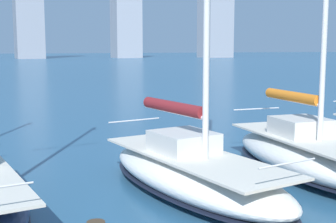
{
  "coord_description": "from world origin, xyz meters",
  "views": [
    {
      "loc": [
        4.8,
        5.0,
        3.91
      ],
      "look_at": [
        -0.1,
        -6.39,
        2.2
      ],
      "focal_mm": 50.0,
      "sensor_mm": 36.0,
      "label": 1
    }
  ],
  "objects": [
    {
      "name": "sailboat_maroon",
      "position": [
        -0.57,
        -5.88,
        0.65
      ],
      "size": [
        3.52,
        7.62,
        10.49
      ],
      "color": "white",
      "rests_on": "ground"
    },
    {
      "name": "sailboat_orange",
      "position": [
        -4.67,
        -6.18,
        0.67
      ],
      "size": [
        3.04,
        7.28,
        9.35
      ],
      "color": "white",
      "rests_on": "ground"
    },
    {
      "name": "city_skyline",
      "position": [
        -14.45,
        -160.52,
        19.22
      ],
      "size": [
        172.76,
        21.21,
        48.49
      ],
      "color": "gray",
      "rests_on": "ground"
    }
  ]
}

